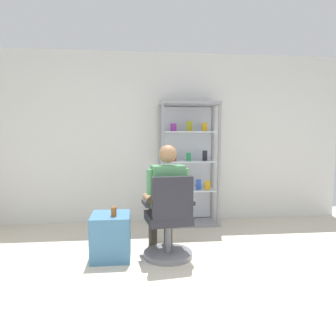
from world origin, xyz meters
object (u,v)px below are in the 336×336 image
seated_shopkeeper (166,194)px  storage_crate (111,236)px  office_chair (169,225)px  tea_glass (114,212)px  display_cabinet_main (188,163)px

seated_shopkeeper → storage_crate: size_ratio=2.55×
office_chair → tea_glass: size_ratio=9.26×
seated_shopkeeper → tea_glass: size_ratio=12.45×
display_cabinet_main → office_chair: display_cabinet_main is taller
storage_crate → tea_glass: bearing=-64.3°
display_cabinet_main → storage_crate: display_cabinet_main is taller
display_cabinet_main → seated_shopkeeper: (-0.48, -1.26, -0.25)m
seated_shopkeeper → storage_crate: bearing=-174.3°
display_cabinet_main → office_chair: bearing=-107.9°
display_cabinet_main → office_chair: 1.59m
display_cabinet_main → storage_crate: (-1.11, -1.32, -0.71)m
display_cabinet_main → seated_shopkeeper: bearing=-110.9°
office_chair → tea_glass: office_chair is taller
display_cabinet_main → tea_glass: bearing=-127.3°
display_cabinet_main → office_chair: size_ratio=1.98×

